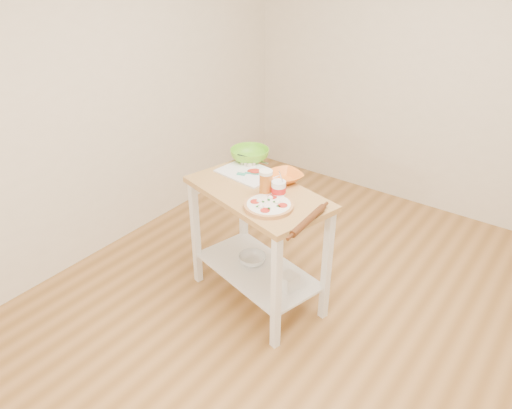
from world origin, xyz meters
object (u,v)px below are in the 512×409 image
object	(u,v)px
knife	(248,158)
pizza	(269,205)
prep_island	(258,224)
shelf_glass_bowl	(252,259)
cutting_board	(248,172)
yogurt_tub	(279,189)
shelf_bin	(289,281)
rolling_pin	(308,221)
spatula	(247,174)
beer_pint	(266,183)
green_bowl	(250,155)
orange_bowl	(284,177)

from	to	relation	value
knife	pizza	bearing A→B (deg)	-43.68
prep_island	pizza	xyz separation A→B (m)	(0.19, -0.14, 0.28)
shelf_glass_bowl	cutting_board	bearing A→B (deg)	134.29
yogurt_tub	shelf_bin	size ratio (longest dim) A/B	1.84
pizza	rolling_pin	world-z (taller)	pizza
knife	spatula	bearing A→B (deg)	-55.93
knife	shelf_glass_bowl	xyz separation A→B (m)	(0.27, -0.31, -0.63)
cutting_board	shelf_glass_bowl	world-z (taller)	cutting_board
spatula	beer_pint	xyz separation A→B (m)	(0.27, -0.15, 0.07)
shelf_bin	cutting_board	bearing A→B (deg)	155.91
rolling_pin	spatula	bearing A→B (deg)	156.51
prep_island	cutting_board	bearing A→B (deg)	140.18
shelf_glass_bowl	shelf_bin	size ratio (longest dim) A/B	1.85
green_bowl	cutting_board	bearing A→B (deg)	-55.32
spatula	green_bowl	size ratio (longest dim) A/B	0.49
orange_bowl	beer_pint	world-z (taller)	beer_pint
yogurt_tub	shelf_bin	world-z (taller)	yogurt_tub
green_bowl	yogurt_tub	world-z (taller)	yogurt_tub
spatula	beer_pint	world-z (taller)	beer_pint
pizza	yogurt_tub	xyz separation A→B (m)	(-0.03, 0.15, 0.04)
beer_pint	knife	bearing A→B (deg)	138.88
prep_island	yogurt_tub	xyz separation A→B (m)	(0.16, 0.01, 0.32)
yogurt_tub	shelf_bin	bearing A→B (deg)	-22.10
green_bowl	shelf_bin	bearing A→B (deg)	-32.65
pizza	orange_bowl	distance (m)	0.39
knife	orange_bowl	xyz separation A→B (m)	(0.40, -0.12, 0.01)
orange_bowl	shelf_bin	bearing A→B (deg)	-49.08
green_bowl	yogurt_tub	xyz separation A→B (m)	(0.50, -0.35, 0.01)
knife	yogurt_tub	size ratio (longest dim) A/B	1.33
orange_bowl	shelf_bin	distance (m)	0.72
prep_island	rolling_pin	distance (m)	0.58
knife	green_bowl	world-z (taller)	green_bowl
spatula	rolling_pin	size ratio (longest dim) A/B	0.37
prep_island	knife	size ratio (longest dim) A/B	4.07
green_bowl	rolling_pin	size ratio (longest dim) A/B	0.77
prep_island	yogurt_tub	distance (m)	0.36
prep_island	shelf_glass_bowl	bearing A→B (deg)	154.13
pizza	beer_pint	size ratio (longest dim) A/B	1.78
beer_pint	shelf_glass_bowl	world-z (taller)	beer_pint
shelf_bin	beer_pint	bearing A→B (deg)	171.84
prep_island	orange_bowl	xyz separation A→B (m)	(0.06, 0.23, 0.29)
green_bowl	spatula	bearing A→B (deg)	-57.30
prep_island	spatula	distance (m)	0.37
orange_bowl	prep_island	bearing A→B (deg)	-104.26
prep_island	rolling_pin	world-z (taller)	rolling_pin
orange_bowl	shelf_bin	world-z (taller)	orange_bowl
pizza	orange_bowl	xyz separation A→B (m)	(-0.13, 0.37, 0.01)
pizza	rolling_pin	bearing A→B (deg)	-3.86
shelf_bin	yogurt_tub	bearing A→B (deg)	157.90
cutting_board	yogurt_tub	distance (m)	0.42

